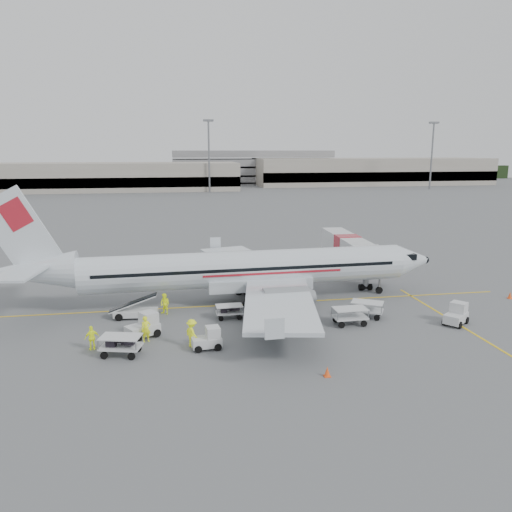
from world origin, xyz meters
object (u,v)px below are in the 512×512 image
Objects in this scene: belt_loader at (135,303)px; tug_mid at (207,338)px; aircraft at (247,245)px; tug_fore at (456,314)px; tug_aft at (143,326)px; jet_bridge at (347,256)px.

belt_loader reaches higher than tug_mid.
tug_fore is (14.78, -8.47, -4.26)m from aircraft.
belt_loader is 8.88m from tug_mid.
aircraft is 8.24× the size of belt_loader.
tug_aft is at bearing -142.06° from aircraft.
aircraft is 11.95m from tug_aft.
belt_loader is (-9.33, -2.78, -3.87)m from aircraft.
jet_bridge is at bearing 30.55° from belt_loader.
aircraft reaches higher than belt_loader.
belt_loader reaches higher than tug_fore.
tug_fore is 23.40m from tug_aft.
tug_fore is 0.94× the size of tug_aft.
tug_mid is (5.05, -7.28, -0.46)m from belt_loader.
tug_aft is (-20.43, -14.74, -1.26)m from jet_bridge.
jet_bridge is 16.36m from tug_fore.
aircraft is 14.37m from jet_bridge.
tug_aft is at bearing 137.97° from tug_fore.
belt_loader is 2.31× the size of tug_mid.
belt_loader is at bearing -151.74° from jet_bridge.
aircraft is 17.38× the size of tug_fore.
tug_aft is (-23.37, 1.30, 0.05)m from tug_fore.
belt_loader is (-21.18, -10.35, -0.92)m from jet_bridge.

